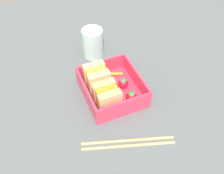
# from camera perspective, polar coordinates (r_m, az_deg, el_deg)

# --- Properties ---
(ground_plane) EXTENTS (1.20, 1.20, 0.02)m
(ground_plane) POSITION_cam_1_polar(r_m,az_deg,el_deg) (0.69, 0.00, -2.05)
(ground_plane) COLOR #565E5E
(bento_tray) EXTENTS (0.16, 0.15, 0.01)m
(bento_tray) POSITION_cam_1_polar(r_m,az_deg,el_deg) (0.68, 0.00, -1.19)
(bento_tray) COLOR #DF3451
(bento_tray) RESTS_ON ground_plane
(bento_rim) EXTENTS (0.16, 0.15, 0.04)m
(bento_rim) POSITION_cam_1_polar(r_m,az_deg,el_deg) (0.66, 0.00, 0.40)
(bento_rim) COLOR #DF3451
(bento_rim) RESTS_ON bento_tray
(sandwich_left) EXTENTS (0.06, 0.06, 0.06)m
(sandwich_left) POSITION_cam_1_polar(r_m,az_deg,el_deg) (0.62, -1.19, -2.12)
(sandwich_left) COLOR tan
(sandwich_left) RESTS_ON bento_tray
(sandwich_center_left) EXTENTS (0.06, 0.06, 0.06)m
(sandwich_center_left) POSITION_cam_1_polar(r_m,az_deg,el_deg) (0.67, -3.54, 2.26)
(sandwich_center_left) COLOR #DAB87B
(sandwich_center_left) RESTS_ON bento_tray
(strawberry_far_left) EXTENTS (0.03, 0.03, 0.03)m
(strawberry_far_left) POSITION_cam_1_polar(r_m,az_deg,el_deg) (0.64, 4.46, -2.18)
(strawberry_far_left) COLOR red
(strawberry_far_left) RESTS_ON bento_tray
(strawberry_left) EXTENTS (0.03, 0.03, 0.03)m
(strawberry_left) POSITION_cam_1_polar(r_m,az_deg,el_deg) (0.67, 2.51, 0.97)
(strawberry_left) COLOR red
(strawberry_left) RESTS_ON bento_tray
(carrot_stick_far_left) EXTENTS (0.03, 0.04, 0.01)m
(carrot_stick_far_left) POSITION_cam_1_polar(r_m,az_deg,el_deg) (0.71, 0.68, 3.06)
(carrot_stick_far_left) COLOR orange
(carrot_stick_far_left) RESTS_ON bento_tray
(chopstick_pair) EXTENTS (0.09, 0.21, 0.01)m
(chopstick_pair) POSITION_cam_1_polar(r_m,az_deg,el_deg) (0.59, 3.70, -12.49)
(chopstick_pair) COLOR tan
(chopstick_pair) RESTS_ON ground_plane
(drinking_glass) EXTENTS (0.06, 0.06, 0.09)m
(drinking_glass) POSITION_cam_1_polar(r_m,az_deg,el_deg) (0.77, -4.41, 10.01)
(drinking_glass) COLOR silver
(drinking_glass) RESTS_ON ground_plane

